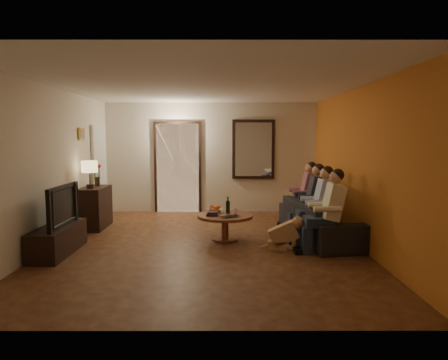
{
  "coord_description": "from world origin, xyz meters",
  "views": [
    {
      "loc": [
        0.29,
        -6.5,
        1.77
      ],
      "look_at": [
        0.3,
        0.3,
        1.05
      ],
      "focal_mm": 32.0,
      "sensor_mm": 36.0,
      "label": 1
    }
  ],
  "objects_px": {
    "person_c": "(312,202)",
    "coffee_table": "(225,227)",
    "person_b": "(320,208)",
    "wine_bottle": "(228,205)",
    "bowl": "(215,210)",
    "tv": "(56,206)",
    "person_a": "(329,215)",
    "person_d": "(305,197)",
    "dresser": "(95,208)",
    "tv_stand": "(58,240)",
    "table_lamp": "(90,174)",
    "dog": "(284,232)",
    "sofa": "(321,220)",
    "laptop": "(231,217)"
  },
  "relations": [
    {
      "from": "person_c",
      "to": "dog",
      "type": "relative_size",
      "value": 2.14
    },
    {
      "from": "person_a",
      "to": "person_b",
      "type": "relative_size",
      "value": 1.0
    },
    {
      "from": "table_lamp",
      "to": "bowl",
      "type": "relative_size",
      "value": 2.08
    },
    {
      "from": "dresser",
      "to": "person_a",
      "type": "relative_size",
      "value": 0.76
    },
    {
      "from": "person_c",
      "to": "coffee_table",
      "type": "relative_size",
      "value": 1.25
    },
    {
      "from": "table_lamp",
      "to": "sofa",
      "type": "xyz_separation_m",
      "value": [
        4.26,
        -0.62,
        -0.75
      ]
    },
    {
      "from": "person_c",
      "to": "coffee_table",
      "type": "xyz_separation_m",
      "value": [
        -1.59,
        -0.43,
        -0.38
      ]
    },
    {
      "from": "tv",
      "to": "laptop",
      "type": "bearing_deg",
      "value": -78.8
    },
    {
      "from": "dog",
      "to": "sofa",
      "type": "bearing_deg",
      "value": 49.24
    },
    {
      "from": "sofa",
      "to": "person_c",
      "type": "bearing_deg",
      "value": 10.48
    },
    {
      "from": "tv",
      "to": "person_b",
      "type": "xyz_separation_m",
      "value": [
        4.16,
        0.64,
        -0.14
      ]
    },
    {
      "from": "sofa",
      "to": "table_lamp",
      "type": "bearing_deg",
      "value": 73.75
    },
    {
      "from": "dresser",
      "to": "laptop",
      "type": "distance_m",
      "value": 2.95
    },
    {
      "from": "tv_stand",
      "to": "person_d",
      "type": "relative_size",
      "value": 1.07
    },
    {
      "from": "dresser",
      "to": "person_b",
      "type": "bearing_deg",
      "value": -15.35
    },
    {
      "from": "person_b",
      "to": "dog",
      "type": "distance_m",
      "value": 0.85
    },
    {
      "from": "table_lamp",
      "to": "sofa",
      "type": "relative_size",
      "value": 0.24
    },
    {
      "from": "sofa",
      "to": "dog",
      "type": "xyz_separation_m",
      "value": [
        -0.76,
        -0.73,
        -0.05
      ]
    },
    {
      "from": "tv_stand",
      "to": "person_a",
      "type": "distance_m",
      "value": 4.18
    },
    {
      "from": "dresser",
      "to": "table_lamp",
      "type": "bearing_deg",
      "value": -90.0
    },
    {
      "from": "sofa",
      "to": "person_c",
      "type": "relative_size",
      "value": 1.89
    },
    {
      "from": "tv",
      "to": "person_a",
      "type": "bearing_deg",
      "value": -89.47
    },
    {
      "from": "person_a",
      "to": "laptop",
      "type": "relative_size",
      "value": 3.65
    },
    {
      "from": "bowl",
      "to": "sofa",
      "type": "bearing_deg",
      "value": -2.76
    },
    {
      "from": "wine_bottle",
      "to": "laptop",
      "type": "xyz_separation_m",
      "value": [
        0.05,
        -0.38,
        -0.14
      ]
    },
    {
      "from": "coffee_table",
      "to": "bowl",
      "type": "xyz_separation_m",
      "value": [
        -0.18,
        0.22,
        0.26
      ]
    },
    {
      "from": "dresser",
      "to": "tv_stand",
      "type": "relative_size",
      "value": 0.71
    },
    {
      "from": "sofa",
      "to": "coffee_table",
      "type": "xyz_separation_m",
      "value": [
        -1.69,
        -0.13,
        -0.11
      ]
    },
    {
      "from": "tv",
      "to": "person_c",
      "type": "relative_size",
      "value": 0.91
    },
    {
      "from": "person_c",
      "to": "person_b",
      "type": "bearing_deg",
      "value": -90.0
    },
    {
      "from": "dresser",
      "to": "person_d",
      "type": "height_order",
      "value": "person_d"
    },
    {
      "from": "person_d",
      "to": "bowl",
      "type": "bearing_deg",
      "value": -155.42
    },
    {
      "from": "coffee_table",
      "to": "wine_bottle",
      "type": "height_order",
      "value": "wine_bottle"
    },
    {
      "from": "person_c",
      "to": "person_d",
      "type": "bearing_deg",
      "value": 90.0
    },
    {
      "from": "wine_bottle",
      "to": "person_b",
      "type": "bearing_deg",
      "value": -9.95
    },
    {
      "from": "person_b",
      "to": "person_d",
      "type": "relative_size",
      "value": 1.0
    },
    {
      "from": "coffee_table",
      "to": "tv_stand",
      "type": "bearing_deg",
      "value": -162.53
    },
    {
      "from": "tv",
      "to": "person_d",
      "type": "height_order",
      "value": "person_d"
    },
    {
      "from": "person_a",
      "to": "laptop",
      "type": "height_order",
      "value": "person_a"
    },
    {
      "from": "table_lamp",
      "to": "person_d",
      "type": "relative_size",
      "value": 0.45
    },
    {
      "from": "person_d",
      "to": "wine_bottle",
      "type": "distance_m",
      "value": 1.8
    },
    {
      "from": "wine_bottle",
      "to": "laptop",
      "type": "relative_size",
      "value": 0.94
    },
    {
      "from": "table_lamp",
      "to": "coffee_table",
      "type": "xyz_separation_m",
      "value": [
        2.57,
        -0.75,
        -0.85
      ]
    },
    {
      "from": "sofa",
      "to": "dog",
      "type": "height_order",
      "value": "sofa"
    },
    {
      "from": "tv_stand",
      "to": "tv",
      "type": "distance_m",
      "value": 0.53
    },
    {
      "from": "person_b",
      "to": "laptop",
      "type": "distance_m",
      "value": 1.5
    },
    {
      "from": "person_a",
      "to": "person_d",
      "type": "distance_m",
      "value": 1.8
    },
    {
      "from": "person_b",
      "to": "wine_bottle",
      "type": "distance_m",
      "value": 1.56
    },
    {
      "from": "person_c",
      "to": "coffee_table",
      "type": "bearing_deg",
      "value": -164.87
    },
    {
      "from": "tv",
      "to": "person_a",
      "type": "distance_m",
      "value": 4.16
    }
  ]
}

